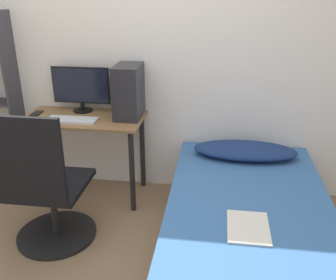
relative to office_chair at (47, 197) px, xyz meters
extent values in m
cube|color=silver|center=(0.43, 0.99, 0.87)|extent=(8.00, 0.05, 2.50)
cube|color=brown|center=(0.04, 0.71, 0.34)|extent=(1.01, 0.52, 0.02)
cylinder|color=black|center=(-0.42, 0.50, -0.03)|extent=(0.04, 0.04, 0.71)
cylinder|color=black|center=(0.49, 0.50, -0.03)|extent=(0.04, 0.04, 0.71)
cylinder|color=black|center=(-0.42, 0.92, -0.03)|extent=(0.04, 0.04, 0.71)
cylinder|color=black|center=(0.49, 0.92, -0.03)|extent=(0.04, 0.04, 0.71)
cube|color=#38383D|center=(-0.63, 0.85, 0.40)|extent=(0.02, 0.24, 1.57)
cylinder|color=black|center=(0.00, 0.07, -0.37)|extent=(0.58, 0.58, 0.03)
cylinder|color=black|center=(0.00, 0.07, -0.16)|extent=(0.05, 0.05, 0.39)
cube|color=black|center=(0.00, 0.07, 0.06)|extent=(0.51, 0.51, 0.04)
cube|color=black|center=(0.00, -0.17, 0.36)|extent=(0.46, 0.04, 0.57)
cube|color=#4C3D2D|center=(1.39, 0.03, -0.28)|extent=(1.10, 1.87, 0.20)
cube|color=#38669E|center=(1.39, 0.03, -0.05)|extent=(1.06, 1.84, 0.25)
ellipsoid|color=navy|center=(1.39, 0.71, 0.13)|extent=(0.83, 0.36, 0.11)
cube|color=silver|center=(1.36, -0.28, 0.08)|extent=(0.24, 0.32, 0.01)
cylinder|color=black|center=(-0.02, 0.87, 0.35)|extent=(0.17, 0.17, 0.01)
cylinder|color=black|center=(-0.02, 0.87, 0.40)|extent=(0.04, 0.04, 0.08)
cube|color=black|center=(-0.02, 0.87, 0.58)|extent=(0.50, 0.01, 0.31)
cube|color=black|center=(-0.02, 0.86, 0.58)|extent=(0.48, 0.01, 0.29)
cube|color=silver|center=(-0.02, 0.60, 0.36)|extent=(0.41, 0.15, 0.02)
cube|color=#232328|center=(0.42, 0.78, 0.56)|extent=(0.21, 0.33, 0.43)
cube|color=black|center=(-0.39, 0.74, 0.35)|extent=(0.07, 0.14, 0.01)
camera|label=1|loc=(1.15, -2.13, 1.38)|focal=40.00mm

